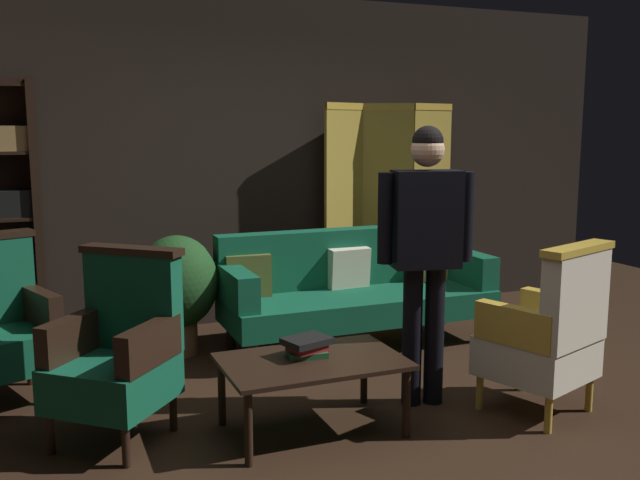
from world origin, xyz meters
name	(u,v)px	position (x,y,z in m)	size (l,w,h in m)	color
ground_plane	(372,421)	(0.00, 0.00, 0.00)	(10.00, 10.00, 0.00)	black
back_wall	(249,161)	(0.00, 2.45, 1.40)	(7.20, 0.10, 2.80)	black
folding_screen	(388,206)	(1.23, 2.19, 0.99)	(1.28, 0.27, 1.90)	#B29338
velvet_couch	(353,286)	(0.55, 1.45, 0.45)	(2.12, 0.78, 0.88)	black
coffee_table	(312,367)	(-0.37, 0.01, 0.37)	(1.00, 0.64, 0.42)	black
armchair_gilt_accent	(547,334)	(1.01, -0.28, 0.49)	(0.74, 0.74, 1.04)	gold
armchair_wing_right	(118,351)	(-1.37, 0.33, 0.49)	(0.81, 0.81, 1.04)	black
standing_figure	(425,240)	(0.41, 0.14, 1.03)	(0.58, 0.29, 1.70)	black
potted_plant	(177,286)	(-0.80, 1.67, 0.52)	(0.61, 0.61, 0.90)	brown
book_green_cloth	(307,353)	(-0.38, 0.07, 0.44)	(0.21, 0.15, 0.03)	#1E4C28
book_red_leather	(307,347)	(-0.38, 0.07, 0.47)	(0.19, 0.16, 0.04)	maroon
book_black_cloth	(307,341)	(-0.38, 0.07, 0.51)	(0.25, 0.19, 0.04)	black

